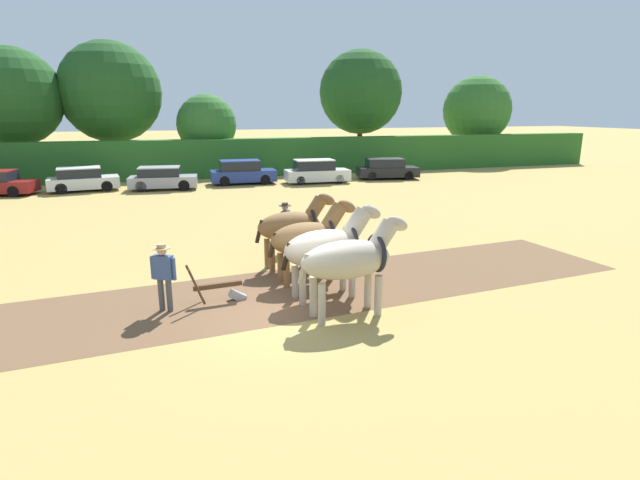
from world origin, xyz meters
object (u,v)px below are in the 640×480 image
at_px(tree_center, 361,92).
at_px(draft_horse_lead_right, 328,247).
at_px(draft_horse_trail_right, 293,226).
at_px(parked_car_center_right, 242,173).
at_px(parked_car_right, 316,172).
at_px(tree_far_left, 12,97).
at_px(draft_horse_trail_left, 309,237).
at_px(tree_center_left, 207,125).
at_px(tree_left, 110,92).
at_px(plow, 223,290).
at_px(draft_horse_lead_left, 351,259).
at_px(parked_car_far_right, 387,169).
at_px(tree_center_right, 477,110).
at_px(parked_car_center_left, 82,180).
at_px(farmer_beside_team, 285,223).
at_px(parked_car_center, 162,179).
at_px(farmer_at_plow, 163,272).

relative_size(tree_center, draft_horse_lead_right, 3.40).
xyz_separation_m(draft_horse_trail_right, parked_car_center_right, (1.57, 18.84, -0.59)).
xyz_separation_m(draft_horse_trail_right, parked_car_right, (6.40, 17.73, -0.59)).
bearing_deg(tree_center, tree_far_left, -178.95).
height_order(draft_horse_trail_left, draft_horse_trail_right, draft_horse_trail_left).
distance_m(tree_center, parked_car_center_right, 14.77).
bearing_deg(tree_center_left, parked_car_center_right, -75.81).
bearing_deg(parked_car_center_right, draft_horse_trail_left, -92.04).
height_order(tree_far_left, tree_left, tree_left).
bearing_deg(tree_left, tree_center, -1.04).
height_order(tree_left, draft_horse_trail_right, tree_left).
xyz_separation_m(tree_center_left, plow, (-2.48, -27.24, -3.43)).
xyz_separation_m(tree_left, draft_horse_lead_left, (6.95, -30.70, -4.67)).
xyz_separation_m(tree_center, draft_horse_lead_left, (-12.77, -30.35, -4.86)).
xyz_separation_m(tree_center_left, parked_car_far_right, (11.86, -6.80, -3.04)).
bearing_deg(tree_center_right, parked_car_center_left, -167.31).
bearing_deg(draft_horse_lead_right, parked_car_right, 68.75).
distance_m(draft_horse_trail_left, parked_car_center_right, 20.26).
bearing_deg(tree_far_left, draft_horse_trail_left, -64.43).
bearing_deg(farmer_beside_team, tree_center_left, 121.29).
height_order(tree_center_right, draft_horse_trail_right, tree_center_right).
height_order(tree_center_left, parked_car_center, tree_center_left).
height_order(draft_horse_lead_left, draft_horse_trail_left, draft_horse_lead_left).
bearing_deg(farmer_at_plow, tree_left, 36.68).
relative_size(draft_horse_lead_left, parked_car_center_right, 0.67).
bearing_deg(tree_center_left, draft_horse_lead_left, -89.41).
height_order(draft_horse_lead_right, farmer_at_plow, draft_horse_lead_right).
bearing_deg(farmer_at_plow, draft_horse_lead_right, -62.70).
xyz_separation_m(tree_center_left, draft_horse_trail_right, (-0.01, -25.01, -2.40)).
xyz_separation_m(farmer_beside_team, parked_car_right, (6.15, 15.78, -0.25)).
distance_m(tree_left, parked_car_center_right, 12.51).
bearing_deg(parked_car_center_right, parked_car_center, -167.35).
bearing_deg(tree_left, parked_car_center_left, -101.18).
distance_m(draft_horse_trail_left, farmer_at_plow, 4.14).
distance_m(tree_left, farmer_at_plow, 29.64).
distance_m(tree_center, farmer_beside_team, 28.02).
bearing_deg(farmer_beside_team, draft_horse_trail_right, -66.69).
relative_size(tree_center, farmer_at_plow, 5.73).
xyz_separation_m(draft_horse_lead_left, parked_car_center_right, (1.26, 22.90, -0.64)).
bearing_deg(draft_horse_trail_left, tree_center_left, 85.82).
relative_size(draft_horse_trail_left, farmer_beside_team, 1.61).
relative_size(plow, farmer_at_plow, 0.89).
relative_size(parked_car_center_left, parked_car_far_right, 0.92).
height_order(parked_car_center_left, parked_car_far_right, parked_car_far_right).
height_order(tree_center, tree_center_right, tree_center).
bearing_deg(draft_horse_lead_right, parked_car_far_right, 56.46).
distance_m(farmer_at_plow, parked_car_far_right, 25.96).
relative_size(plow, parked_car_center, 0.36).
relative_size(tree_far_left, tree_left, 0.93).
relative_size(tree_far_left, draft_horse_lead_left, 3.11).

